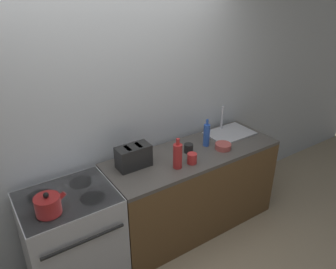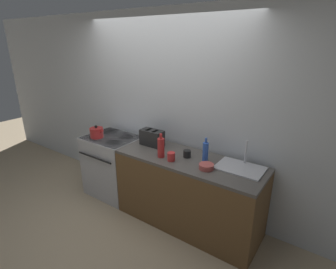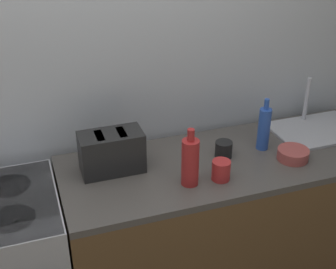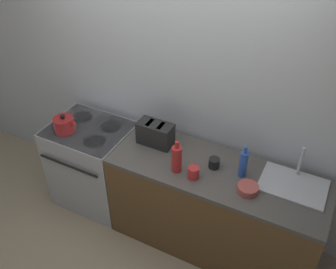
{
  "view_description": "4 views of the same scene",
  "coord_description": "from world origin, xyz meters",
  "px_view_note": "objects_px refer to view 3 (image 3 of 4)",
  "views": [
    {
      "loc": [
        -1.15,
        -1.89,
        2.48
      ],
      "look_at": [
        0.38,
        0.39,
        1.14
      ],
      "focal_mm": 35.0,
      "sensor_mm": 36.0,
      "label": 1
    },
    {
      "loc": [
        2.05,
        -2.1,
        2.21
      ],
      "look_at": [
        0.32,
        0.35,
        1.13
      ],
      "focal_mm": 28.0,
      "sensor_mm": 36.0,
      "label": 2
    },
    {
      "loc": [
        -0.36,
        -1.54,
        2.17
      ],
      "look_at": [
        0.28,
        0.32,
        1.1
      ],
      "focal_mm": 50.0,
      "sensor_mm": 36.0,
      "label": 3
    },
    {
      "loc": [
        1.31,
        -1.85,
        2.97
      ],
      "look_at": [
        0.16,
        0.38,
        1.06
      ],
      "focal_mm": 40.0,
      "sensor_mm": 36.0,
      "label": 4
    }
  ],
  "objects_px": {
    "bottle_red": "(190,162)",
    "cup_red": "(221,170)",
    "bottle_blue": "(264,128)",
    "cup_black": "(224,149)",
    "toaster": "(112,152)",
    "bowl": "(293,154)"
  },
  "relations": [
    {
      "from": "toaster",
      "to": "bowl",
      "type": "xyz_separation_m",
      "value": [
        0.91,
        -0.2,
        -0.08
      ]
    },
    {
      "from": "toaster",
      "to": "cup_red",
      "type": "xyz_separation_m",
      "value": [
        0.48,
        -0.25,
        -0.05
      ]
    },
    {
      "from": "toaster",
      "to": "cup_black",
      "type": "xyz_separation_m",
      "value": [
        0.58,
        -0.06,
        -0.06
      ]
    },
    {
      "from": "cup_black",
      "to": "bowl",
      "type": "relative_size",
      "value": 0.56
    },
    {
      "from": "bottle_red",
      "to": "cup_red",
      "type": "height_order",
      "value": "bottle_red"
    },
    {
      "from": "cup_red",
      "to": "cup_black",
      "type": "bearing_deg",
      "value": 61.69
    },
    {
      "from": "toaster",
      "to": "cup_red",
      "type": "bearing_deg",
      "value": -27.43
    },
    {
      "from": "bottle_red",
      "to": "cup_black",
      "type": "height_order",
      "value": "bottle_red"
    },
    {
      "from": "bottle_blue",
      "to": "cup_black",
      "type": "relative_size",
      "value": 3.22
    },
    {
      "from": "toaster",
      "to": "bottle_blue",
      "type": "relative_size",
      "value": 1.07
    },
    {
      "from": "toaster",
      "to": "cup_red",
      "type": "relative_size",
      "value": 3.1
    },
    {
      "from": "bottle_red",
      "to": "cup_black",
      "type": "xyz_separation_m",
      "value": [
        0.26,
        0.17,
        -0.08
      ]
    },
    {
      "from": "bottle_red",
      "to": "toaster",
      "type": "bearing_deg",
      "value": 143.96
    },
    {
      "from": "bottle_red",
      "to": "cup_red",
      "type": "bearing_deg",
      "value": -5.03
    },
    {
      "from": "bottle_blue",
      "to": "cup_black",
      "type": "height_order",
      "value": "bottle_blue"
    },
    {
      "from": "cup_black",
      "to": "bowl",
      "type": "height_order",
      "value": "cup_black"
    },
    {
      "from": "bottle_red",
      "to": "cup_black",
      "type": "relative_size",
      "value": 3.25
    },
    {
      "from": "bowl",
      "to": "bottle_red",
      "type": "bearing_deg",
      "value": -176.73
    },
    {
      "from": "toaster",
      "to": "cup_black",
      "type": "bearing_deg",
      "value": -6.03
    },
    {
      "from": "bottle_blue",
      "to": "cup_black",
      "type": "xyz_separation_m",
      "value": [
        -0.23,
        -0.01,
        -0.08
      ]
    },
    {
      "from": "toaster",
      "to": "bowl",
      "type": "relative_size",
      "value": 1.92
    },
    {
      "from": "cup_black",
      "to": "bowl",
      "type": "bearing_deg",
      "value": -22.89
    }
  ]
}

